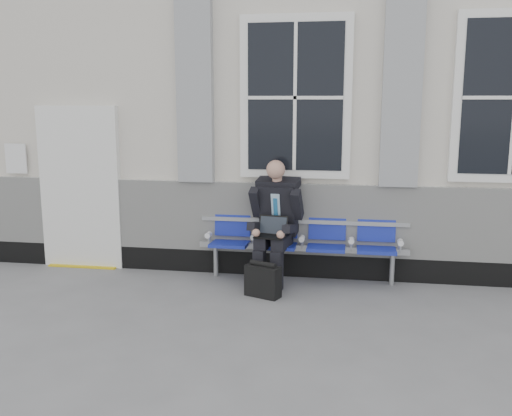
# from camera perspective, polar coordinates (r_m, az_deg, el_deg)

# --- Properties ---
(ground) EXTENTS (70.00, 70.00, 0.00)m
(ground) POSITION_cam_1_polar(r_m,az_deg,el_deg) (6.16, 23.02, -11.33)
(ground) COLOR slate
(ground) RESTS_ON ground
(station_building) EXTENTS (14.40, 4.40, 4.49)m
(station_building) POSITION_cam_1_polar(r_m,az_deg,el_deg) (9.14, 18.89, 10.20)
(station_building) COLOR beige
(station_building) RESTS_ON ground
(bench) EXTENTS (2.60, 0.47, 0.91)m
(bench) POSITION_cam_1_polar(r_m,az_deg,el_deg) (7.09, 4.66, -2.91)
(bench) COLOR #9EA0A3
(bench) RESTS_ON ground
(businessman) EXTENTS (0.66, 0.89, 1.52)m
(businessman) POSITION_cam_1_polar(r_m,az_deg,el_deg) (6.93, 1.97, -1.02)
(businessman) COLOR black
(businessman) RESTS_ON ground
(briefcase) EXTENTS (0.44, 0.31, 0.42)m
(briefcase) POSITION_cam_1_polar(r_m,az_deg,el_deg) (6.58, 0.69, -7.25)
(briefcase) COLOR black
(briefcase) RESTS_ON ground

